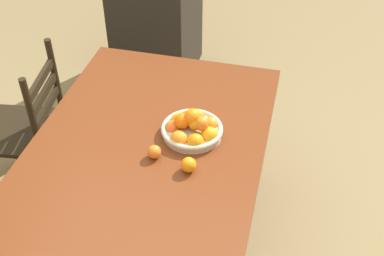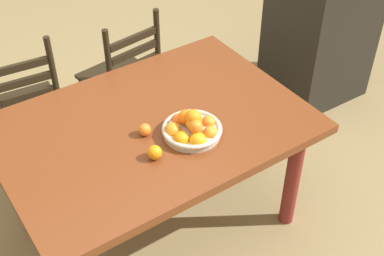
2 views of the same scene
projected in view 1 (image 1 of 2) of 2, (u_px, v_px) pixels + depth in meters
ground_plane at (155, 243)px, 2.73m from camera, size 12.00×12.00×0.00m
dining_table at (149, 160)px, 2.31m from camera, size 1.51×1.06×0.74m
chair_by_cabinet at (30, 130)px, 2.75m from camera, size 0.48×0.48×0.95m
cabinet at (156, 6)px, 3.70m from camera, size 0.64×0.58×1.13m
fruit_bowl at (192, 128)px, 2.27m from camera, size 0.29×0.29×0.15m
orange_loose_0 at (189, 165)px, 2.10m from camera, size 0.07×0.07×0.07m
orange_loose_1 at (154, 152)px, 2.16m from camera, size 0.06×0.06×0.06m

